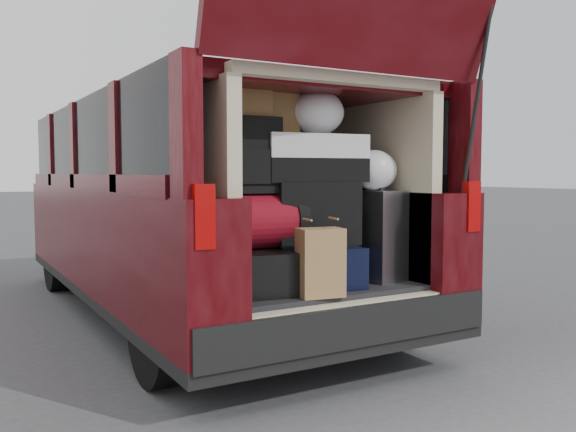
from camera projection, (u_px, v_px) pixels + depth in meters
The scene contains 15 objects.
ground at pixel (320, 381), 3.57m from camera, with size 80.00×80.00×0.00m, color #3D3D3F.
minivan at pixel (200, 210), 5.11m from camera, with size 1.90×5.35×2.77m.
load_floor at pixel (296, 325), 3.79m from camera, with size 1.24×1.05×0.55m, color black.
black_hardshell at pixel (248, 270), 3.46m from camera, with size 0.43×0.59×0.24m, color black.
navy_hardshell at pixel (313, 265), 3.64m from camera, with size 0.45×0.55×0.24m, color black.
silver_roller at pixel (374, 235), 3.83m from camera, with size 0.23×0.37×0.56m, color silver.
kraft_bag at pixel (320, 262), 3.30m from camera, with size 0.24×0.15×0.37m, color #A9814C.
red_duffel at pixel (260, 221), 3.47m from camera, with size 0.49×0.32×0.32m, color maroon.
black_soft_case at pixel (311, 213), 3.65m from camera, with size 0.52×0.31×0.37m, color black.
backpack at pixel (252, 155), 3.43m from camera, with size 0.30×0.18×0.43m, color black.
twotone_duffel at pixel (311, 158), 3.65m from camera, with size 0.63×0.33×0.28m, color silver.
grocery_sack_lower at pixel (246, 98), 3.44m from camera, with size 0.24×0.20×0.22m, color olive.
grocery_sack_upper at pixel (274, 114), 3.59m from camera, with size 0.24×0.20×0.24m, color olive.
plastic_bag_center at pixel (317, 112), 3.65m from camera, with size 0.34×0.31×0.27m, color silver.
plastic_bag_right at pixel (374, 170), 3.78m from camera, with size 0.29×0.27×0.25m, color silver.
Camera 1 is at (-1.92, -2.93, 1.22)m, focal length 38.00 mm.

